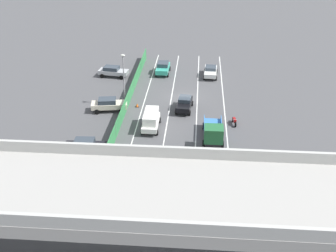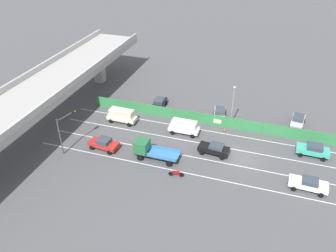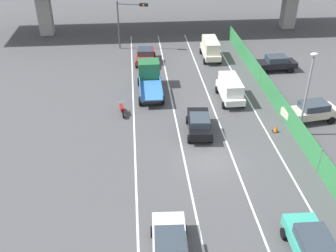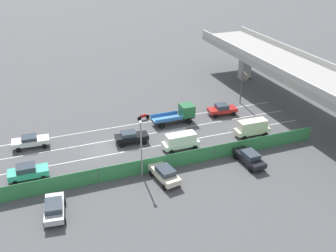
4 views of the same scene
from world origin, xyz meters
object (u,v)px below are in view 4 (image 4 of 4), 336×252
(car_van_cream, at_px, (252,127))
(street_lamp, at_px, (141,143))
(motorcycle, at_px, (143,117))
(car_taxi_teal, at_px, (28,172))
(car_sedan_black, at_px, (131,137))
(car_van_white, at_px, (181,141))
(car_sedan_red, at_px, (222,109))
(parked_sedan_dark, at_px, (250,157))
(traffic_cone, at_px, (143,166))
(flatbed_truck_blue, at_px, (180,114))
(parked_wagon_silver, at_px, (54,208))
(parked_sedan_cream, at_px, (165,173))
(traffic_light, at_px, (244,82))
(car_hatchback_white, at_px, (30,141))

(car_van_cream, relative_size, street_lamp, 0.69)
(motorcycle, bearing_deg, car_taxi_teal, -58.73)
(car_sedan_black, height_order, car_van_white, car_van_white)
(car_van_white, xyz_separation_m, street_lamp, (4.12, -6.33, 2.98))
(car_sedan_red, relative_size, parked_sedan_dark, 0.93)
(car_sedan_black, height_order, traffic_cone, car_sedan_black)
(flatbed_truck_blue, bearing_deg, car_van_cream, 45.26)
(car_van_white, relative_size, parked_wagon_silver, 0.99)
(parked_sedan_cream, xyz_separation_m, traffic_cone, (-3.38, -1.44, -0.68))
(car_van_white, relative_size, motorcycle, 2.35)
(car_van_cream, bearing_deg, flatbed_truck_blue, -134.74)
(car_van_white, distance_m, motorcycle, 9.97)
(street_lamp, bearing_deg, flatbed_truck_blue, 140.74)
(car_taxi_teal, xyz_separation_m, parked_sedan_cream, (5.65, 13.89, -0.02))
(car_sedan_red, distance_m, parked_wagon_silver, 29.80)
(parked_sedan_dark, bearing_deg, car_van_cream, 146.30)
(car_sedan_black, height_order, car_sedan_red, car_sedan_red)
(car_sedan_red, height_order, motorcycle, car_sedan_red)
(flatbed_truck_blue, bearing_deg, traffic_light, 99.17)
(parked_wagon_silver, bearing_deg, car_sedan_black, 136.20)
(car_sedan_black, relative_size, parked_sedan_cream, 0.93)
(motorcycle, bearing_deg, car_van_cream, 50.53)
(car_taxi_teal, height_order, flatbed_truck_blue, flatbed_truck_blue)
(car_hatchback_white, distance_m, parked_sedan_dark, 27.07)
(parked_sedan_dark, bearing_deg, car_sedan_red, 165.44)
(car_taxi_teal, relative_size, street_lamp, 0.63)
(car_taxi_teal, relative_size, traffic_light, 0.77)
(car_sedan_red, distance_m, parked_sedan_dark, 13.86)
(car_taxi_teal, xyz_separation_m, motorcycle, (-9.97, 16.42, -0.50))
(street_lamp, relative_size, traffic_cone, 12.40)
(car_van_white, distance_m, parked_sedan_cream, 7.25)
(parked_wagon_silver, bearing_deg, flatbed_truck_blue, 127.74)
(car_sedan_red, xyz_separation_m, motorcycle, (-2.51, -11.38, -0.43))
(car_hatchback_white, bearing_deg, motorcycle, 99.58)
(car_sedan_black, height_order, car_hatchback_white, car_sedan_black)
(traffic_light, height_order, street_lamp, street_lamp)
(car_sedan_red, height_order, parked_sedan_cream, parked_sedan_cream)
(car_taxi_teal, relative_size, car_sedan_red, 0.99)
(car_sedan_black, distance_m, traffic_cone, 6.19)
(car_sedan_red, xyz_separation_m, traffic_light, (-1.69, 4.46, 3.10))
(parked_wagon_silver, bearing_deg, car_van_cream, 105.99)
(car_van_white, xyz_separation_m, traffic_cone, (2.46, -5.74, -0.94))
(car_hatchback_white, bearing_deg, car_taxi_teal, -5.65)
(car_sedan_black, distance_m, motorcycle, 7.10)
(car_sedan_red, relative_size, motorcycle, 2.25)
(car_taxi_teal, distance_m, parked_sedan_dark, 25.03)
(car_van_cream, bearing_deg, traffic_light, 156.71)
(parked_sedan_cream, xyz_separation_m, street_lamp, (-1.72, -2.04, 3.24))
(flatbed_truck_blue, relative_size, street_lamp, 0.88)
(parked_sedan_cream, bearing_deg, parked_wagon_silver, -81.52)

